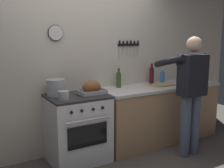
{
  "coord_description": "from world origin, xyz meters",
  "views": [
    {
      "loc": [
        -1.56,
        -2.16,
        1.67
      ],
      "look_at": [
        0.23,
        0.85,
        1.03
      ],
      "focal_mm": 42.76,
      "sensor_mm": 36.0,
      "label": 1
    }
  ],
  "objects_px": {
    "cutting_board": "(161,85)",
    "bottle_dish_soap": "(162,77)",
    "stock_pot": "(56,88)",
    "stove": "(78,128)",
    "roasting_pan": "(92,88)",
    "bottle_olive_oil": "(119,80)",
    "person_cook": "(191,89)",
    "bottle_wine_red": "(152,75)",
    "saucepan": "(64,95)"
  },
  "relations": [
    {
      "from": "stock_pot",
      "to": "roasting_pan",
      "type": "bearing_deg",
      "value": -21.43
    },
    {
      "from": "stove",
      "to": "cutting_board",
      "type": "distance_m",
      "value": 1.5
    },
    {
      "from": "stock_pot",
      "to": "bottle_olive_oil",
      "type": "bearing_deg",
      "value": 3.98
    },
    {
      "from": "cutting_board",
      "to": "stock_pot",
      "type": "bearing_deg",
      "value": 175.2
    },
    {
      "from": "stock_pot",
      "to": "bottle_olive_oil",
      "type": "xyz_separation_m",
      "value": [
        1.0,
        0.07,
        0.01
      ]
    },
    {
      "from": "cutting_board",
      "to": "person_cook",
      "type": "bearing_deg",
      "value": -89.57
    },
    {
      "from": "cutting_board",
      "to": "bottle_wine_red",
      "type": "distance_m",
      "value": 0.25
    },
    {
      "from": "roasting_pan",
      "to": "stock_pot",
      "type": "distance_m",
      "value": 0.46
    },
    {
      "from": "stove",
      "to": "stock_pot",
      "type": "height_order",
      "value": "stock_pot"
    },
    {
      "from": "stove",
      "to": "roasting_pan",
      "type": "xyz_separation_m",
      "value": [
        0.19,
        -0.04,
        0.53
      ]
    },
    {
      "from": "stove",
      "to": "bottle_dish_soap",
      "type": "distance_m",
      "value": 1.7
    },
    {
      "from": "person_cook",
      "to": "stock_pot",
      "type": "height_order",
      "value": "person_cook"
    },
    {
      "from": "cutting_board",
      "to": "bottle_wine_red",
      "type": "bearing_deg",
      "value": 95.14
    },
    {
      "from": "cutting_board",
      "to": "bottle_wine_red",
      "type": "relative_size",
      "value": 1.1
    },
    {
      "from": "stock_pot",
      "to": "cutting_board",
      "type": "distance_m",
      "value": 1.67
    },
    {
      "from": "bottle_olive_oil",
      "to": "bottle_dish_soap",
      "type": "distance_m",
      "value": 0.84
    },
    {
      "from": "bottle_olive_oil",
      "to": "bottle_dish_soap",
      "type": "height_order",
      "value": "bottle_olive_oil"
    },
    {
      "from": "cutting_board",
      "to": "bottle_dish_soap",
      "type": "bearing_deg",
      "value": 45.62
    },
    {
      "from": "person_cook",
      "to": "saucepan",
      "type": "xyz_separation_m",
      "value": [
        -1.66,
        0.47,
        0.0
      ]
    },
    {
      "from": "roasting_pan",
      "to": "saucepan",
      "type": "bearing_deg",
      "value": -166.91
    },
    {
      "from": "roasting_pan",
      "to": "bottle_olive_oil",
      "type": "height_order",
      "value": "bottle_olive_oil"
    },
    {
      "from": "stove",
      "to": "person_cook",
      "type": "relative_size",
      "value": 0.54
    },
    {
      "from": "saucepan",
      "to": "bottle_wine_red",
      "type": "height_order",
      "value": "bottle_wine_red"
    },
    {
      "from": "cutting_board",
      "to": "roasting_pan",
      "type": "bearing_deg",
      "value": -178.65
    },
    {
      "from": "roasting_pan",
      "to": "cutting_board",
      "type": "height_order",
      "value": "roasting_pan"
    },
    {
      "from": "stock_pot",
      "to": "bottle_dish_soap",
      "type": "xyz_separation_m",
      "value": [
        1.84,
        0.04,
        -0.01
      ]
    },
    {
      "from": "stove",
      "to": "saucepan",
      "type": "relative_size",
      "value": 6.68
    },
    {
      "from": "bottle_dish_soap",
      "to": "bottle_wine_red",
      "type": "bearing_deg",
      "value": 168.85
    },
    {
      "from": "bottle_wine_red",
      "to": "bottle_dish_soap",
      "type": "bearing_deg",
      "value": -11.15
    },
    {
      "from": "stock_pot",
      "to": "bottle_wine_red",
      "type": "xyz_separation_m",
      "value": [
        1.64,
        0.08,
        0.03
      ]
    },
    {
      "from": "bottle_wine_red",
      "to": "bottle_dish_soap",
      "type": "distance_m",
      "value": 0.21
    },
    {
      "from": "person_cook",
      "to": "roasting_pan",
      "type": "height_order",
      "value": "person_cook"
    },
    {
      "from": "roasting_pan",
      "to": "saucepan",
      "type": "distance_m",
      "value": 0.44
    },
    {
      "from": "bottle_olive_oil",
      "to": "saucepan",
      "type": "bearing_deg",
      "value": -161.35
    },
    {
      "from": "person_cook",
      "to": "cutting_board",
      "type": "relative_size",
      "value": 4.61
    },
    {
      "from": "stock_pot",
      "to": "bottle_olive_oil",
      "type": "relative_size",
      "value": 0.82
    },
    {
      "from": "saucepan",
      "to": "cutting_board",
      "type": "xyz_separation_m",
      "value": [
        1.66,
        0.13,
        -0.04
      ]
    },
    {
      "from": "saucepan",
      "to": "bottle_dish_soap",
      "type": "distance_m",
      "value": 1.86
    },
    {
      "from": "stock_pot",
      "to": "stove",
      "type": "bearing_deg",
      "value": -28.16
    },
    {
      "from": "person_cook",
      "to": "bottle_olive_oil",
      "type": "bearing_deg",
      "value": 35.33
    },
    {
      "from": "cutting_board",
      "to": "bottle_dish_soap",
      "type": "relative_size",
      "value": 1.58
    },
    {
      "from": "saucepan",
      "to": "cutting_board",
      "type": "height_order",
      "value": "saucepan"
    },
    {
      "from": "stock_pot",
      "to": "saucepan",
      "type": "distance_m",
      "value": 0.27
    },
    {
      "from": "stove",
      "to": "bottle_wine_red",
      "type": "bearing_deg",
      "value": 8.36
    },
    {
      "from": "person_cook",
      "to": "cutting_board",
      "type": "xyz_separation_m",
      "value": [
        -0.0,
        0.6,
        -0.04
      ]
    },
    {
      "from": "roasting_pan",
      "to": "stock_pot",
      "type": "height_order",
      "value": "stock_pot"
    },
    {
      "from": "roasting_pan",
      "to": "cutting_board",
      "type": "bearing_deg",
      "value": 1.35
    },
    {
      "from": "stock_pot",
      "to": "bottle_wine_red",
      "type": "distance_m",
      "value": 1.64
    },
    {
      "from": "bottle_olive_oil",
      "to": "stock_pot",
      "type": "bearing_deg",
      "value": -176.02
    },
    {
      "from": "bottle_wine_red",
      "to": "roasting_pan",
      "type": "bearing_deg",
      "value": -168.39
    }
  ]
}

